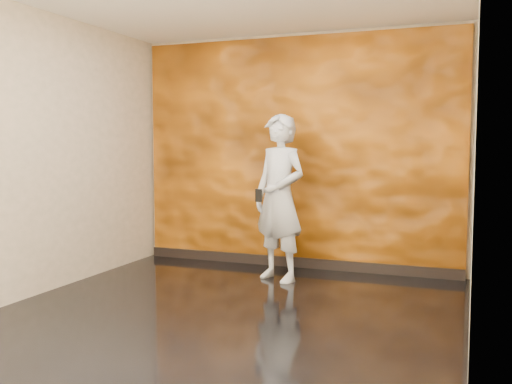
{
  "coord_description": "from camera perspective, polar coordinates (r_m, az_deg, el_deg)",
  "views": [
    {
      "loc": [
        2.0,
        -4.61,
        1.48
      ],
      "look_at": [
        -0.06,
        0.77,
        1.0
      ],
      "focal_mm": 40.0,
      "sensor_mm": 36.0,
      "label": 1
    }
  ],
  "objects": [
    {
      "name": "phone",
      "position": [
        5.99,
        0.26,
        -0.35
      ],
      "size": [
        0.07,
        0.02,
        0.14
      ],
      "primitive_type": "cube",
      "rotation": [
        0.0,
        0.0,
        -0.05
      ],
      "color": "black",
      "rests_on": "man"
    },
    {
      "name": "baseboard",
      "position": [
        6.97,
        3.88,
        -7.01
      ],
      "size": [
        3.9,
        0.04,
        0.12
      ],
      "primitive_type": "cube",
      "color": "black",
      "rests_on": "ground"
    },
    {
      "name": "man",
      "position": [
        6.19,
        2.36,
        -0.57
      ],
      "size": [
        0.78,
        0.66,
        1.81
      ],
      "primitive_type": "imported",
      "rotation": [
        0.0,
        0.0,
        -0.42
      ],
      "color": "#A8B0BA",
      "rests_on": "ground"
    },
    {
      "name": "feature_wall",
      "position": [
        6.86,
        4.04,
        3.91
      ],
      "size": [
        3.9,
        0.06,
        2.75
      ],
      "primitive_type": "cube",
      "color": "orange",
      "rests_on": "ground"
    },
    {
      "name": "room",
      "position": [
        5.02,
        -2.5,
        3.82
      ],
      "size": [
        4.02,
        4.02,
        2.81
      ],
      "color": "black",
      "rests_on": "ground"
    }
  ]
}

